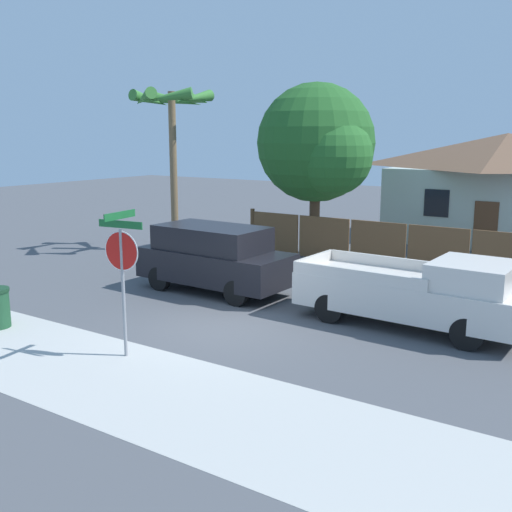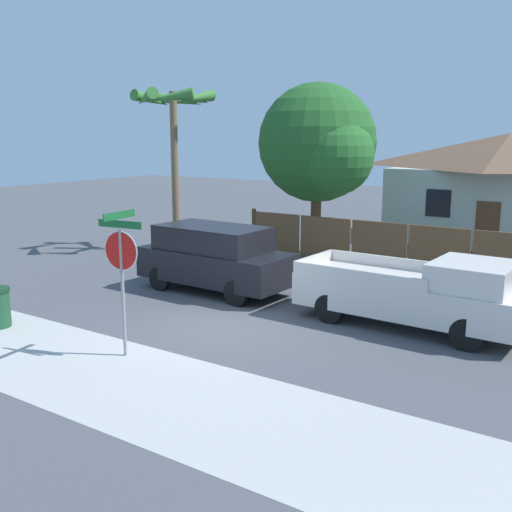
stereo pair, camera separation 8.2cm
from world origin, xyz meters
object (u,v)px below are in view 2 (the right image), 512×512
at_px(house, 506,187).
at_px(oak_tree, 321,146).
at_px(palm_tree, 173,112).
at_px(orange_pickup, 418,293).
at_px(stop_sign, 121,259).
at_px(red_suv, 215,257).

distance_m(house, oak_tree, 8.76).
xyz_separation_m(palm_tree, orange_pickup, (11.26, -4.22, -4.51)).
xyz_separation_m(oak_tree, orange_pickup, (6.21, -6.71, -3.27)).
bearing_deg(house, stop_sign, -100.66).
distance_m(palm_tree, stop_sign, 12.11).
bearing_deg(red_suv, stop_sign, -70.47).
xyz_separation_m(house, palm_tree, (-10.36, -9.23, 2.99)).
distance_m(oak_tree, red_suv, 7.38).
bearing_deg(red_suv, orange_pickup, 1.74).
bearing_deg(stop_sign, orange_pickup, 41.91).
xyz_separation_m(house, orange_pickup, (0.91, -13.45, -1.52)).
relative_size(house, stop_sign, 3.11).
bearing_deg(orange_pickup, stop_sign, -128.49).
distance_m(house, palm_tree, 14.19).
xyz_separation_m(oak_tree, palm_tree, (-5.05, -2.49, 1.24)).
bearing_deg(orange_pickup, oak_tree, 134.63).
bearing_deg(red_suv, palm_tree, 142.74).
relative_size(house, oak_tree, 1.45).
relative_size(house, orange_pickup, 1.74).
bearing_deg(house, palm_tree, -138.29).
bearing_deg(orange_pickup, palm_tree, 161.30).
bearing_deg(oak_tree, orange_pickup, -47.19).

